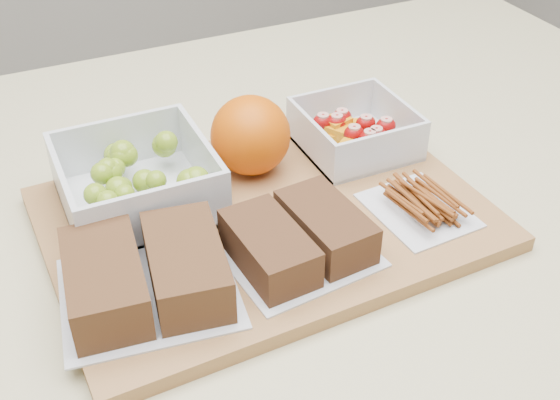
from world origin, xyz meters
The scene contains 7 objects.
cutting_board centered at (-0.02, -0.01, 0.91)m, with size 0.42×0.30×0.02m, color #A37343.
grape_container centered at (-0.12, 0.06, 0.94)m, with size 0.14×0.14×0.06m.
fruit_container centered at (0.12, 0.06, 0.93)m, with size 0.11×0.11×0.05m.
orange centered at (0.00, 0.07, 0.96)m, with size 0.08×0.08×0.08m, color #D25304.
sandwich_bag_left centered at (-0.15, -0.07, 0.94)m, with size 0.16×0.15×0.05m.
sandwich_bag_center centered at (-0.02, -0.08, 0.94)m, with size 0.14×0.13×0.04m.
pretzel_bag centered at (0.12, -0.07, 0.93)m, with size 0.09×0.11×0.02m.
Camera 1 is at (-0.24, -0.51, 1.34)m, focal length 45.00 mm.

